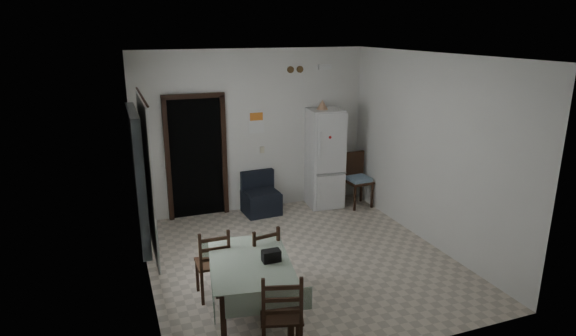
# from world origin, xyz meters

# --- Properties ---
(ground) EXTENTS (4.50, 4.50, 0.00)m
(ground) POSITION_xyz_m (0.00, 0.00, 0.00)
(ground) COLOR #C2B49F
(ground) RESTS_ON ground
(ceiling) EXTENTS (4.20, 4.50, 0.02)m
(ceiling) POSITION_xyz_m (0.00, 0.00, 2.90)
(ceiling) COLOR white
(ceiling) RESTS_ON ground
(wall_back) EXTENTS (4.20, 0.02, 2.90)m
(wall_back) POSITION_xyz_m (0.00, 2.25, 1.45)
(wall_back) COLOR silver
(wall_back) RESTS_ON ground
(wall_front) EXTENTS (4.20, 0.02, 2.90)m
(wall_front) POSITION_xyz_m (0.00, -2.25, 1.45)
(wall_front) COLOR silver
(wall_front) RESTS_ON ground
(wall_left) EXTENTS (0.02, 4.50, 2.90)m
(wall_left) POSITION_xyz_m (-2.10, 0.00, 1.45)
(wall_left) COLOR silver
(wall_left) RESTS_ON ground
(wall_right) EXTENTS (0.02, 4.50, 2.90)m
(wall_right) POSITION_xyz_m (2.10, 0.00, 1.45)
(wall_right) COLOR silver
(wall_right) RESTS_ON ground
(doorway) EXTENTS (1.06, 0.52, 2.22)m
(doorway) POSITION_xyz_m (-1.05, 2.45, 1.06)
(doorway) COLOR black
(doorway) RESTS_ON ground
(window_recess) EXTENTS (0.10, 1.20, 1.60)m
(window_recess) POSITION_xyz_m (-2.15, -0.20, 1.55)
(window_recess) COLOR silver
(window_recess) RESTS_ON ground
(curtain) EXTENTS (0.02, 1.45, 1.85)m
(curtain) POSITION_xyz_m (-2.04, -0.20, 1.55)
(curtain) COLOR silver
(curtain) RESTS_ON ground
(curtain_rod) EXTENTS (0.02, 1.60, 0.02)m
(curtain_rod) POSITION_xyz_m (-2.03, -0.20, 2.50)
(curtain_rod) COLOR black
(curtain_rod) RESTS_ON ground
(calendar) EXTENTS (0.28, 0.02, 0.40)m
(calendar) POSITION_xyz_m (0.05, 2.24, 1.62)
(calendar) COLOR white
(calendar) RESTS_ON ground
(calendar_image) EXTENTS (0.24, 0.01, 0.14)m
(calendar_image) POSITION_xyz_m (0.05, 2.23, 1.72)
(calendar_image) COLOR orange
(calendar_image) RESTS_ON ground
(light_switch) EXTENTS (0.08, 0.02, 0.12)m
(light_switch) POSITION_xyz_m (0.15, 2.24, 1.10)
(light_switch) COLOR beige
(light_switch) RESTS_ON ground
(vent_left) EXTENTS (0.12, 0.03, 0.12)m
(vent_left) POSITION_xyz_m (0.70, 2.23, 2.52)
(vent_left) COLOR brown
(vent_left) RESTS_ON ground
(vent_right) EXTENTS (0.12, 0.03, 0.12)m
(vent_right) POSITION_xyz_m (0.88, 2.23, 2.52)
(vent_right) COLOR brown
(vent_right) RESTS_ON ground
(emergency_light) EXTENTS (0.25, 0.07, 0.09)m
(emergency_light) POSITION_xyz_m (1.35, 2.21, 2.55)
(emergency_light) COLOR white
(emergency_light) RESTS_ON ground
(fridge) EXTENTS (0.65, 0.65, 1.83)m
(fridge) POSITION_xyz_m (1.26, 1.93, 0.91)
(fridge) COLOR silver
(fridge) RESTS_ON ground
(tan_cone) EXTENTS (0.22, 0.22, 0.17)m
(tan_cone) POSITION_xyz_m (1.20, 1.94, 1.91)
(tan_cone) COLOR tan
(tan_cone) RESTS_ON fridge
(navy_seat) EXTENTS (0.65, 0.63, 0.75)m
(navy_seat) POSITION_xyz_m (0.02, 1.93, 0.37)
(navy_seat) COLOR black
(navy_seat) RESTS_ON ground
(corner_chair) EXTENTS (0.47, 0.47, 1.01)m
(corner_chair) POSITION_xyz_m (1.84, 1.65, 0.50)
(corner_chair) COLOR black
(corner_chair) RESTS_ON ground
(dining_table) EXTENTS (1.11, 1.49, 0.71)m
(dining_table) POSITION_xyz_m (-1.06, -1.10, 0.35)
(dining_table) COLOR #97A990
(dining_table) RESTS_ON ground
(black_bag) EXTENTS (0.21, 0.13, 0.13)m
(black_bag) POSITION_xyz_m (-0.84, -1.20, 0.77)
(black_bag) COLOR black
(black_bag) RESTS_ON dining_table
(dining_chair_far_left) EXTENTS (0.40, 0.40, 0.93)m
(dining_chair_far_left) POSITION_xyz_m (-1.38, -0.51, 0.47)
(dining_chair_far_left) COLOR black
(dining_chair_far_left) RESTS_ON ground
(dining_chair_far_right) EXTENTS (0.44, 0.44, 0.89)m
(dining_chair_far_right) POSITION_xyz_m (-0.77, -0.58, 0.45)
(dining_chair_far_right) COLOR black
(dining_chair_far_right) RESTS_ON ground
(dining_chair_near_head) EXTENTS (0.52, 0.52, 0.98)m
(dining_chair_near_head) POSITION_xyz_m (-0.97, -1.89, 0.49)
(dining_chair_near_head) COLOR black
(dining_chair_near_head) RESTS_ON ground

